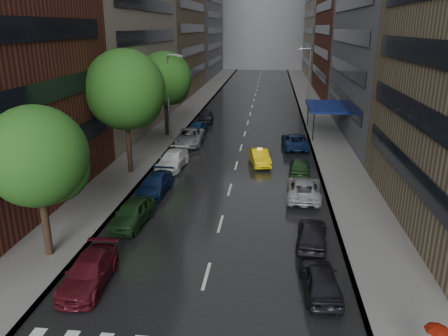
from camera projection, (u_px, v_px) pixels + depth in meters
The scene contains 15 objects.
ground at pixel (192, 329), 17.69m from camera, with size 220.00×220.00×0.00m, color gray.
road at pixel (252, 109), 64.96m from camera, with size 14.00×140.00×0.01m, color black.
sidewalk_left at pixel (192, 107), 65.86m from camera, with size 4.00×140.00×0.15m, color gray.
sidewalk_right at pixel (313, 109), 64.01m from camera, with size 4.00×140.00×0.15m, color gray.
buildings_right at pixel (356, 3), 65.10m from camera, with size 8.05×109.10×36.00m.
building_far at pixel (264, 10), 124.29m from camera, with size 40.00×14.00×32.00m, color slate.
tree_near at pixel (36, 156), 21.61m from camera, with size 5.10×5.10×8.13m.
tree_mid at pixel (125, 90), 34.36m from camera, with size 6.36×6.36×10.13m.
tree_far at pixel (165, 79), 46.94m from camera, with size 5.82×5.82×9.28m.
taxi at pixel (260, 157), 38.60m from camera, with size 1.45×4.15×1.37m, color yellow.
parked_cars_left at pixel (177, 154), 39.39m from camera, with size 2.74×41.97×1.61m.
parked_cars_right at pixel (302, 178), 33.13m from camera, with size 2.74×30.15×1.50m.
street_lamp_left at pixel (169, 95), 45.33m from camera, with size 1.74×0.22×9.00m.
street_lamp_right at pixel (309, 80), 57.93m from camera, with size 1.74×0.22×9.00m.
awning at pixel (326, 107), 48.89m from camera, with size 4.00×8.00×3.12m.
Camera 1 is at (2.89, -14.57, 11.71)m, focal length 35.00 mm.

